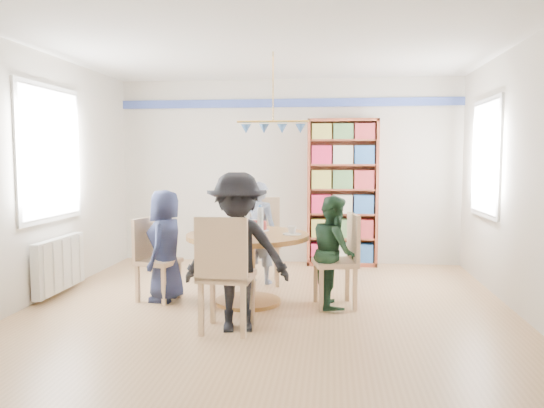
# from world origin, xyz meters

# --- Properties ---
(ground) EXTENTS (5.00, 5.00, 0.00)m
(ground) POSITION_xyz_m (0.00, 0.00, 0.00)
(ground) COLOR tan
(room_shell) EXTENTS (5.00, 5.00, 5.00)m
(room_shell) POSITION_xyz_m (-0.26, 0.87, 1.65)
(room_shell) COLOR white
(room_shell) RESTS_ON ground
(radiator) EXTENTS (0.12, 1.00, 0.60)m
(radiator) POSITION_xyz_m (-2.42, 0.30, 0.35)
(radiator) COLOR silver
(radiator) RESTS_ON ground
(dining_table) EXTENTS (1.30, 1.30, 0.75)m
(dining_table) POSITION_xyz_m (-0.23, 0.18, 0.56)
(dining_table) COLOR olive
(dining_table) RESTS_ON ground
(chair_left) EXTENTS (0.48, 0.48, 0.90)m
(chair_left) POSITION_xyz_m (-1.30, 0.21, 0.50)
(chair_left) COLOR tan
(chair_left) RESTS_ON ground
(chair_right) EXTENTS (0.51, 0.51, 0.97)m
(chair_right) POSITION_xyz_m (0.77, 0.19, 0.53)
(chair_right) COLOR tan
(chair_right) RESTS_ON ground
(chair_far) EXTENTS (0.53, 0.53, 1.06)m
(chair_far) POSITION_xyz_m (-0.22, 1.17, 0.58)
(chair_far) COLOR tan
(chair_far) RESTS_ON ground
(chair_near) EXTENTS (0.49, 0.49, 1.05)m
(chair_near) POSITION_xyz_m (-0.28, -0.81, 0.58)
(chair_near) COLOR tan
(chair_near) RESTS_ON ground
(person_left) EXTENTS (0.42, 0.61, 1.21)m
(person_left) POSITION_xyz_m (-1.14, 0.20, 0.60)
(person_left) COLOR #1A1F39
(person_left) RESTS_ON ground
(person_right) EXTENTS (0.54, 0.64, 1.17)m
(person_right) POSITION_xyz_m (0.68, 0.17, 0.58)
(person_right) COLOR #172F1E
(person_right) RESTS_ON ground
(person_far) EXTENTS (0.53, 0.44, 1.26)m
(person_far) POSITION_xyz_m (-0.24, 1.12, 0.63)
(person_far) COLOR gray
(person_far) RESTS_ON ground
(person_near) EXTENTS (1.00, 0.68, 1.43)m
(person_near) POSITION_xyz_m (-0.19, -0.71, 0.71)
(person_near) COLOR black
(person_near) RESTS_ON ground
(bookshelf) EXTENTS (1.00, 0.30, 2.10)m
(bookshelf) POSITION_xyz_m (0.80, 2.34, 1.03)
(bookshelf) COLOR brown
(bookshelf) RESTS_ON ground
(tableware) EXTENTS (1.14, 1.14, 0.30)m
(tableware) POSITION_xyz_m (-0.26, 0.21, 0.82)
(tableware) COLOR white
(tableware) RESTS_ON dining_table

